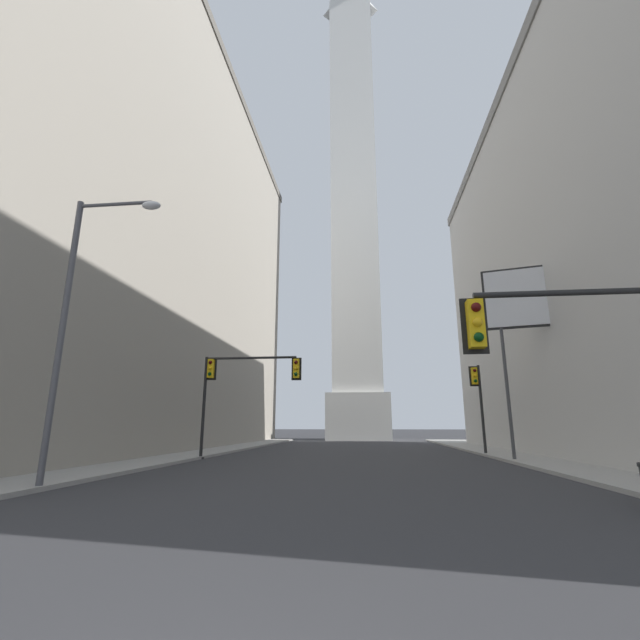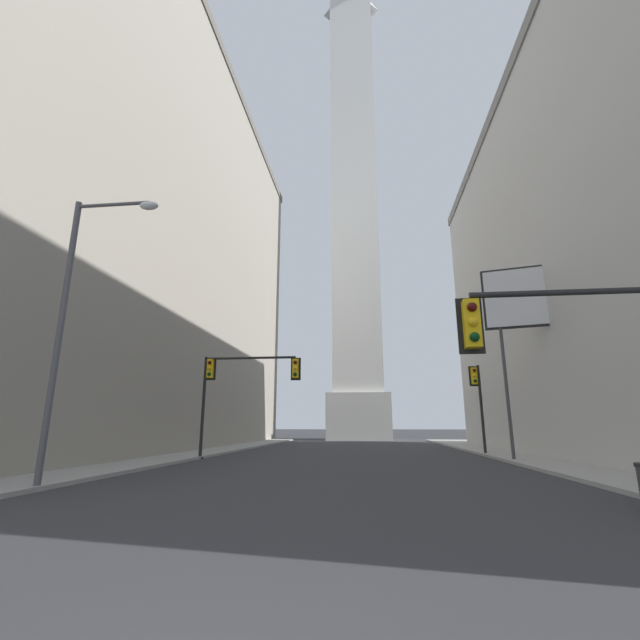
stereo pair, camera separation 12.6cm
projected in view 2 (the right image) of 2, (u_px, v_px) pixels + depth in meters
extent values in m
cube|color=gray|center=(140.00, 460.00, 22.34)|extent=(5.00, 66.76, 0.15)
cube|color=gray|center=(572.00, 464.00, 20.02)|extent=(5.00, 66.76, 0.15)
cube|color=gray|center=(78.00, 241.00, 36.91)|extent=(24.44, 51.44, 34.61)
cube|color=#605B52|center=(103.00, 71.00, 41.16)|extent=(24.68, 51.95, 0.90)
cube|color=silver|center=(359.00, 417.00, 56.22)|extent=(8.15, 8.15, 5.84)
cube|color=silver|center=(354.00, 181.00, 64.53)|extent=(6.52, 6.52, 63.68)
cylinder|color=black|center=(581.00, 292.00, 9.55)|extent=(4.84, 0.14, 0.14)
cube|color=#E5B20F|center=(472.00, 324.00, 9.65)|extent=(0.35, 0.35, 1.10)
cube|color=black|center=(470.00, 326.00, 9.82)|extent=(0.58, 0.05, 1.32)
sphere|color=#410907|center=(472.00, 307.00, 9.55)|extent=(0.22, 0.22, 0.22)
sphere|color=yellow|center=(473.00, 322.00, 9.47)|extent=(0.22, 0.22, 0.22)
sphere|color=#073410|center=(475.00, 337.00, 9.38)|extent=(0.22, 0.22, 0.22)
cylinder|color=black|center=(482.00, 409.00, 27.60)|extent=(0.18, 0.18, 5.72)
cylinder|color=#262626|center=(486.00, 455.00, 26.93)|extent=(0.40, 0.40, 0.10)
cube|color=#E5B20F|center=(474.00, 376.00, 28.15)|extent=(0.35, 0.35, 1.10)
cube|color=black|center=(473.00, 376.00, 28.32)|extent=(0.58, 0.05, 1.32)
sphere|color=#410907|center=(474.00, 370.00, 28.05)|extent=(0.22, 0.22, 0.22)
sphere|color=yellow|center=(475.00, 376.00, 27.96)|extent=(0.22, 0.22, 0.22)
sphere|color=#073410|center=(475.00, 381.00, 27.88)|extent=(0.22, 0.22, 0.22)
cylinder|color=black|center=(203.00, 407.00, 24.89)|extent=(0.18, 0.18, 5.83)
cylinder|color=#262626|center=(200.00, 458.00, 24.20)|extent=(0.40, 0.40, 0.10)
cube|color=#E5B20F|center=(210.00, 369.00, 25.39)|extent=(0.36, 0.36, 1.10)
cube|color=black|center=(211.00, 369.00, 25.56)|extent=(0.58, 0.06, 1.32)
sphere|color=#410907|center=(210.00, 362.00, 25.28)|extent=(0.22, 0.22, 0.22)
sphere|color=yellow|center=(209.00, 368.00, 25.20)|extent=(0.22, 0.22, 0.22)
sphere|color=#073410|center=(209.00, 374.00, 25.12)|extent=(0.22, 0.22, 0.22)
cylinder|color=black|center=(250.00, 358.00, 25.27)|extent=(5.42, 0.14, 0.14)
sphere|color=black|center=(206.00, 359.00, 25.56)|extent=(0.18, 0.18, 0.18)
cube|color=#E5B20F|center=(296.00, 369.00, 24.81)|extent=(0.36, 0.36, 1.10)
cube|color=black|center=(296.00, 369.00, 24.99)|extent=(0.58, 0.06, 1.32)
sphere|color=#410907|center=(295.00, 362.00, 24.71)|extent=(0.22, 0.22, 0.22)
sphere|color=yellow|center=(295.00, 368.00, 24.63)|extent=(0.22, 0.22, 0.22)
sphere|color=#073410|center=(295.00, 374.00, 24.55)|extent=(0.22, 0.22, 0.22)
cylinder|color=#4C4C51|center=(59.00, 335.00, 13.53)|extent=(0.20, 0.20, 9.27)
cylinder|color=#4C4C51|center=(114.00, 205.00, 14.47)|extent=(2.56, 0.12, 0.12)
sphere|color=#4C4C51|center=(78.00, 207.00, 14.60)|extent=(0.20, 0.20, 0.20)
ellipsoid|color=silver|center=(149.00, 206.00, 14.30)|extent=(0.64, 0.36, 0.26)
cylinder|color=#3F3F42|center=(507.00, 392.00, 22.99)|extent=(0.18, 0.18, 7.17)
cylinder|color=#3F3F42|center=(573.00, 391.00, 21.94)|extent=(0.18, 0.18, 7.17)
cube|color=silver|center=(528.00, 296.00, 23.72)|extent=(4.42, 1.30, 3.26)
cube|color=black|center=(528.00, 296.00, 23.72)|extent=(4.62, 1.25, 3.50)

